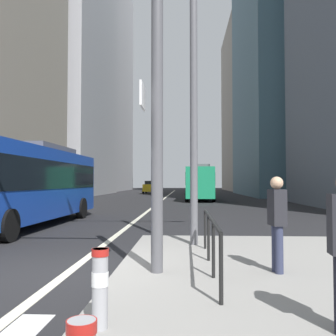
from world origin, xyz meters
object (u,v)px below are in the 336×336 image
object	(u,v)px
city_bus_blue_oncoming	(25,181)
car_receding_near	(195,187)
bollard_left	(100,284)
pedestrian_far	(277,219)
traffic_signal_gantry	(30,57)
city_bus_red_receding	(200,181)
street_lamp_post	(194,52)
car_oncoming_mid	(151,187)

from	to	relation	value
city_bus_blue_oncoming	car_receding_near	world-z (taller)	city_bus_blue_oncoming
bollard_left	pedestrian_far	world-z (taller)	pedestrian_far
city_bus_blue_oncoming	traffic_signal_gantry	distance (m)	8.69
traffic_signal_gantry	city_bus_red_receding	bearing A→B (deg)	81.76
bollard_left	car_receding_near	bearing A→B (deg)	87.30
city_bus_red_receding	street_lamp_post	distance (m)	27.05
bollard_left	street_lamp_post	bearing A→B (deg)	78.11
car_receding_near	street_lamp_post	distance (m)	42.79
city_bus_blue_oncoming	bollard_left	size ratio (longest dim) A/B	12.67
city_bus_blue_oncoming	car_receding_near	size ratio (longest dim) A/B	2.46
city_bus_blue_oncoming	city_bus_red_receding	bearing A→B (deg)	70.69
city_bus_red_receding	car_receding_near	size ratio (longest dim) A/B	2.42
car_oncoming_mid	street_lamp_post	world-z (taller)	street_lamp_post
car_receding_near	traffic_signal_gantry	xyz separation A→B (m)	(-4.25, -45.58, 3.17)
street_lamp_post	bollard_left	xyz separation A→B (m)	(-1.18, -5.62, -4.64)
city_bus_red_receding	pedestrian_far	world-z (taller)	city_bus_red_receding
traffic_signal_gantry	bollard_left	world-z (taller)	traffic_signal_gantry
car_receding_near	pedestrian_far	world-z (taller)	car_receding_near
pedestrian_far	city_bus_blue_oncoming	bearing A→B (deg)	137.00
city_bus_blue_oncoming	car_oncoming_mid	distance (m)	42.19
car_oncoming_mid	traffic_signal_gantry	world-z (taller)	traffic_signal_gantry
city_bus_red_receding	car_oncoming_mid	size ratio (longest dim) A/B	2.41
pedestrian_far	bollard_left	bearing A→B (deg)	-134.48
car_oncoming_mid	bollard_left	size ratio (longest dim) A/B	5.18
car_receding_near	city_bus_red_receding	bearing A→B (deg)	-89.76
city_bus_blue_oncoming	car_receding_near	bearing A→B (deg)	78.51
traffic_signal_gantry	pedestrian_far	xyz separation A→B (m)	(4.61, 0.10, -3.04)
city_bus_red_receding	pedestrian_far	bearing A→B (deg)	-89.43
city_bus_blue_oncoming	traffic_signal_gantry	xyz separation A→B (m)	(3.46, -7.63, 2.32)
car_oncoming_mid	street_lamp_post	bearing A→B (deg)	-83.08
city_bus_blue_oncoming	street_lamp_post	distance (m)	8.77
city_bus_blue_oncoming	bollard_left	xyz separation A→B (m)	(5.44, -10.21, -1.19)
city_bus_blue_oncoming	car_receding_near	distance (m)	38.74
car_oncoming_mid	traffic_signal_gantry	size ratio (longest dim) A/B	0.65
city_bus_red_receding	car_receding_near	xyz separation A→B (m)	(-0.07, 15.75, -0.85)
city_bus_blue_oncoming	traffic_signal_gantry	bearing A→B (deg)	-65.57
car_oncoming_mid	street_lamp_post	distance (m)	47.31
traffic_signal_gantry	bollard_left	distance (m)	4.79
car_oncoming_mid	car_receding_near	world-z (taller)	same
city_bus_red_receding	street_lamp_post	world-z (taller)	street_lamp_post
car_oncoming_mid	street_lamp_post	xyz separation A→B (m)	(5.67, -46.77, 4.29)
car_receding_near	pedestrian_far	size ratio (longest dim) A/B	2.64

